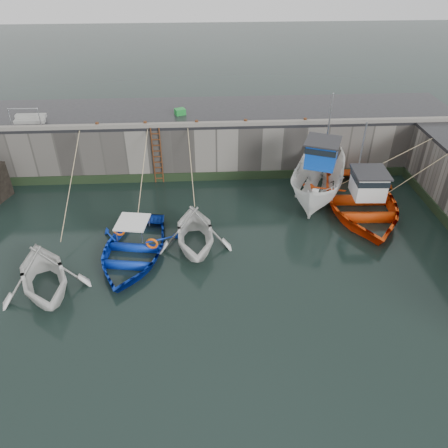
{
  "coord_description": "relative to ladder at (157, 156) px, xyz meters",
  "views": [
    {
      "loc": [
        0.39,
        -11.88,
        11.84
      ],
      "look_at": [
        1.28,
        3.74,
        1.2
      ],
      "focal_mm": 35.0,
      "sensor_mm": 36.0,
      "label": 1
    }
  ],
  "objects": [
    {
      "name": "ground",
      "position": [
        2.0,
        -9.91,
        -1.59
      ],
      "size": [
        120.0,
        120.0,
        0.0
      ],
      "primitive_type": "plane",
      "color": "black",
      "rests_on": "ground"
    },
    {
      "name": "quay_back",
      "position": [
        2.0,
        2.59,
        -0.09
      ],
      "size": [
        30.0,
        5.0,
        3.0
      ],
      "primitive_type": "cube",
      "color": "slate",
      "rests_on": "ground"
    },
    {
      "name": "road_back",
      "position": [
        2.0,
        2.59,
        1.49
      ],
      "size": [
        30.0,
        5.0,
        0.16
      ],
      "primitive_type": "cube",
      "color": "black",
      "rests_on": "quay_back"
    },
    {
      "name": "kerb_back",
      "position": [
        2.0,
        0.24,
        1.67
      ],
      "size": [
        30.0,
        0.3,
        0.2
      ],
      "primitive_type": "cube",
      "color": "slate",
      "rests_on": "road_back"
    },
    {
      "name": "algae_back",
      "position": [
        2.0,
        0.05,
        -1.34
      ],
      "size": [
        30.0,
        0.08,
        0.5
      ],
      "primitive_type": "cube",
      "color": "black",
      "rests_on": "ground"
    },
    {
      "name": "ladder",
      "position": [
        0.0,
        0.0,
        0.0
      ],
      "size": [
        0.51,
        0.08,
        3.2
      ],
      "color": "#3F1E0F",
      "rests_on": "ground"
    },
    {
      "name": "boat_near_white",
      "position": [
        -3.87,
        -8.62,
        -1.59
      ],
      "size": [
        5.06,
        5.36,
        2.24
      ],
      "primitive_type": "imported",
      "rotation": [
        0.0,
        0.0,
        0.41
      ],
      "color": "silver",
      "rests_on": "ground"
    },
    {
      "name": "boat_near_white_rope",
      "position": [
        -3.87,
        -3.02,
        -1.59
      ],
      "size": [
        0.04,
        6.73,
        3.1
      ],
      "primitive_type": null,
      "color": "tan",
      "rests_on": "ground"
    },
    {
      "name": "boat_near_blue",
      "position": [
        -0.73,
        -6.61,
        -1.59
      ],
      "size": [
        4.7,
        6.01,
        1.13
      ],
      "primitive_type": "imported",
      "rotation": [
        0.0,
        0.0,
        -0.16
      ],
      "color": "#0B2FB1",
      "rests_on": "ground"
    },
    {
      "name": "boat_near_blue_rope",
      "position": [
        -0.73,
        -2.01,
        -1.59
      ],
      "size": [
        0.04,
        4.94,
        3.1
      ],
      "primitive_type": null,
      "color": "tan",
      "rests_on": "ground"
    },
    {
      "name": "boat_near_blacktrim",
      "position": [
        1.99,
        -6.06,
        -1.59
      ],
      "size": [
        3.85,
        4.38,
        2.19
      ],
      "primitive_type": "imported",
      "rotation": [
        0.0,
        0.0,
        0.06
      ],
      "color": "silver",
      "rests_on": "ground"
    },
    {
      "name": "boat_near_blacktrim_rope",
      "position": [
        1.99,
        -1.74,
        -1.59
      ],
      "size": [
        0.04,
        4.48,
        3.1
      ],
      "primitive_type": null,
      "color": "tan",
      "rests_on": "ground"
    },
    {
      "name": "boat_far_white",
      "position": [
        8.42,
        -2.23,
        -0.51
      ],
      "size": [
        4.81,
        7.08,
        5.56
      ],
      "rotation": [
        0.0,
        0.0,
        -0.39
      ],
      "color": "white",
      "rests_on": "ground"
    },
    {
      "name": "boat_far_orange",
      "position": [
        10.32,
        -3.44,
        -1.11
      ],
      "size": [
        5.54,
        7.51,
        4.5
      ],
      "rotation": [
        0.0,
        0.0,
        -0.05
      ],
      "color": "#FD480D",
      "rests_on": "ground"
    },
    {
      "name": "fish_crate",
      "position": [
        1.28,
        2.03,
        1.73
      ],
      "size": [
        0.67,
        0.61,
        0.33
      ],
      "primitive_type": "cube",
      "rotation": [
        0.0,
        0.0,
        0.37
      ],
      "color": "#17812C",
      "rests_on": "road_back"
    },
    {
      "name": "railing",
      "position": [
        -6.75,
        1.33,
        1.77
      ],
      "size": [
        1.6,
        1.05,
        1.0
      ],
      "color": "#A5A8AD",
      "rests_on": "road_back"
    },
    {
      "name": "bollard_a",
      "position": [
        -3.0,
        0.34,
        1.71
      ],
      "size": [
        0.18,
        0.18,
        0.28
      ],
      "primitive_type": "cylinder",
      "color": "#3F1E0F",
      "rests_on": "road_back"
    },
    {
      "name": "bollard_b",
      "position": [
        -0.5,
        0.34,
        1.71
      ],
      "size": [
        0.18,
        0.18,
        0.28
      ],
      "primitive_type": "cylinder",
      "color": "#3F1E0F",
      "rests_on": "road_back"
    },
    {
      "name": "bollard_c",
      "position": [
        2.2,
        0.34,
        1.71
      ],
      "size": [
        0.18,
        0.18,
        0.28
      ],
      "primitive_type": "cylinder",
      "color": "#3F1E0F",
      "rests_on": "road_back"
    },
    {
      "name": "bollard_d",
      "position": [
        4.8,
        0.34,
        1.71
      ],
      "size": [
        0.18,
        0.18,
        0.28
      ],
      "primitive_type": "cylinder",
      "color": "#3F1E0F",
      "rests_on": "road_back"
    },
    {
      "name": "bollard_e",
      "position": [
        8.0,
        0.34,
        1.71
      ],
      "size": [
        0.18,
        0.18,
        0.28
      ],
      "primitive_type": "cylinder",
      "color": "#3F1E0F",
      "rests_on": "road_back"
    }
  ]
}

